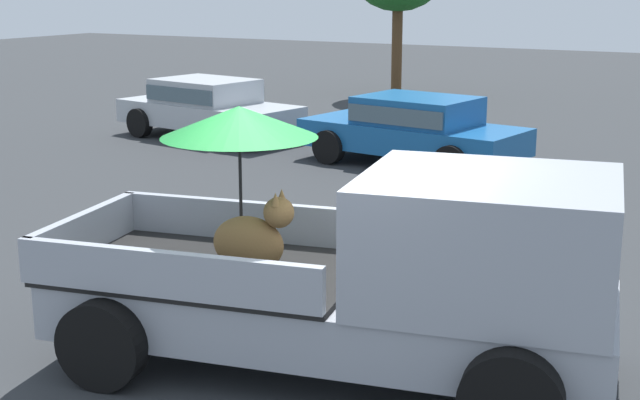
# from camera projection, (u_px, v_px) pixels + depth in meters

# --- Properties ---
(ground_plane) EXTENTS (80.00, 80.00, 0.00)m
(ground_plane) POSITION_uv_depth(u_px,v_px,m) (328.00, 368.00, 8.33)
(ground_plane) COLOR #2D3033
(pickup_truck_main) EXTENTS (5.32, 3.03, 2.39)m
(pickup_truck_main) POSITION_uv_depth(u_px,v_px,m) (376.00, 270.00, 7.97)
(pickup_truck_main) COLOR black
(pickup_truck_main) RESTS_ON ground
(parked_sedan_near) EXTENTS (4.51, 2.45, 1.33)m
(parked_sedan_near) POSITION_uv_depth(u_px,v_px,m) (414.00, 127.00, 17.29)
(parked_sedan_near) COLOR black
(parked_sedan_near) RESTS_ON ground
(parked_sedan_far) EXTENTS (4.53, 2.51, 1.33)m
(parked_sedan_far) POSITION_uv_depth(u_px,v_px,m) (208.00, 105.00, 20.27)
(parked_sedan_far) COLOR black
(parked_sedan_far) RESTS_ON ground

